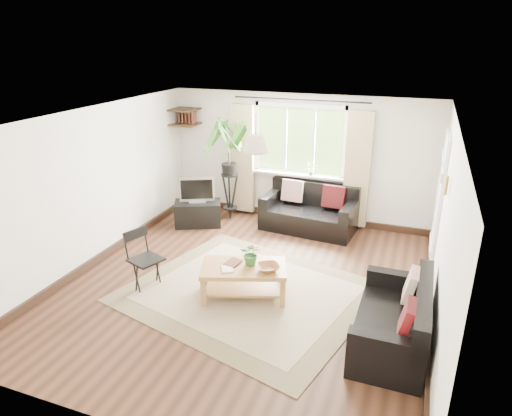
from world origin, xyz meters
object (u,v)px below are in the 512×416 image
(palm_stand, at_px, (229,170))
(folding_chair, at_px, (146,261))
(sofa_back, at_px, (309,210))
(sofa_right, at_px, (392,316))
(coffee_table, at_px, (244,281))
(tv_stand, at_px, (198,213))

(palm_stand, relative_size, folding_chair, 2.30)
(sofa_back, bearing_deg, sofa_right, -54.29)
(coffee_table, height_order, tv_stand, coffee_table)
(sofa_right, relative_size, palm_stand, 0.80)
(coffee_table, distance_m, tv_stand, 2.70)
(sofa_right, bearing_deg, folding_chair, -91.32)
(sofa_right, bearing_deg, palm_stand, -131.20)
(sofa_back, relative_size, sofa_right, 1.07)
(palm_stand, bearing_deg, folding_chair, -91.10)
(tv_stand, xyz_separation_m, palm_stand, (0.44, 0.52, 0.74))
(sofa_back, bearing_deg, folding_chair, -115.00)
(tv_stand, distance_m, folding_chair, 2.35)
(sofa_right, relative_size, tv_stand, 1.84)
(coffee_table, bearing_deg, sofa_back, 84.19)
(folding_chair, bearing_deg, sofa_right, -71.68)
(palm_stand, bearing_deg, sofa_back, -0.82)
(sofa_back, distance_m, sofa_right, 3.38)
(sofa_right, distance_m, coffee_table, 2.01)
(folding_chair, bearing_deg, tv_stand, 29.53)
(sofa_back, distance_m, palm_stand, 1.68)
(coffee_table, xyz_separation_m, folding_chair, (-1.37, -0.25, 0.19))
(tv_stand, relative_size, palm_stand, 0.43)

